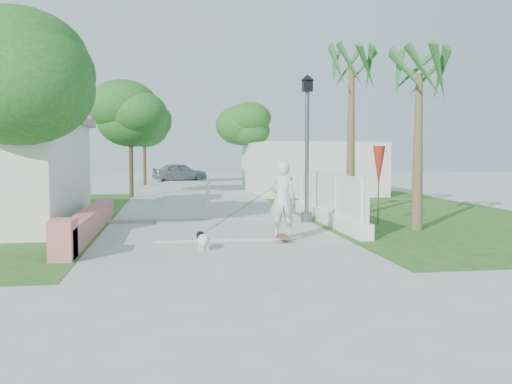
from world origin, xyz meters
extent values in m
plane|color=#B7B7B2|center=(0.00, 0.00, 0.00)|extent=(90.00, 90.00, 0.00)
cube|color=#B7B7B2|center=(0.00, 20.00, 0.03)|extent=(3.20, 36.00, 0.06)
cube|color=#999993|center=(0.00, 6.00, 0.05)|extent=(6.50, 0.25, 0.10)
cube|color=#23581B|center=(7.00, 8.00, 0.01)|extent=(8.00, 20.00, 0.01)
cube|color=#BE6E61|center=(-3.30, 4.00, 0.30)|extent=(0.45, 8.00, 0.60)
cube|color=#BE6E61|center=(-3.30, 0.20, 0.40)|extent=(0.45, 0.80, 0.80)
cube|color=white|center=(3.40, 5.00, 0.20)|extent=(0.35, 7.00, 0.40)
cube|color=white|center=(3.40, 5.00, 0.95)|extent=(0.10, 7.00, 1.10)
cube|color=white|center=(3.40, 1.80, 0.75)|extent=(0.14, 0.14, 1.50)
cube|color=white|center=(3.40, 4.00, 0.75)|extent=(0.14, 0.14, 1.50)
cube|color=white|center=(3.40, 6.20, 0.75)|extent=(0.14, 0.14, 1.50)
cube|color=white|center=(3.40, 8.20, 0.75)|extent=(0.14, 0.14, 1.50)
cube|color=silver|center=(6.00, 18.00, 1.30)|extent=(6.00, 8.00, 2.60)
cylinder|color=#59595E|center=(2.90, 5.50, 0.15)|extent=(0.36, 0.36, 0.30)
cylinder|color=#59595E|center=(2.90, 5.50, 2.00)|extent=(0.12, 0.12, 4.00)
cube|color=black|center=(2.90, 5.50, 4.10)|extent=(0.28, 0.28, 0.35)
cone|color=black|center=(2.90, 5.50, 4.35)|extent=(0.44, 0.44, 0.18)
cylinder|color=white|center=(0.20, 10.00, 0.50)|extent=(0.12, 0.12, 1.00)
sphere|color=white|center=(0.20, 10.00, 1.02)|extent=(0.14, 0.14, 0.14)
cylinder|color=#59595E|center=(4.80, 4.50, 1.00)|extent=(0.04, 0.04, 2.00)
cone|color=red|center=(4.80, 4.50, 1.70)|extent=(0.36, 0.36, 1.20)
cylinder|color=#4C3826|center=(-4.50, 3.00, 1.92)|extent=(0.20, 0.20, 3.85)
ellipsoid|color=#195317|center=(-4.50, 3.00, 3.58)|extent=(3.60, 3.60, 2.70)
ellipsoid|color=#195317|center=(-4.30, 2.80, 3.92)|extent=(3.06, 3.06, 2.30)
ellipsoid|color=#195317|center=(-4.70, 3.20, 4.28)|extent=(2.70, 2.70, 2.02)
cylinder|color=#4C3826|center=(-5.50, 8.50, 1.75)|extent=(0.20, 0.20, 3.50)
ellipsoid|color=#195317|center=(-5.50, 8.50, 3.25)|extent=(3.20, 3.20, 2.40)
ellipsoid|color=#195317|center=(-5.30, 8.30, 3.60)|extent=(2.72, 2.72, 2.05)
ellipsoid|color=#195317|center=(-5.70, 8.70, 3.95)|extent=(2.40, 2.40, 1.79)
cylinder|color=#4C3826|center=(-3.00, 16.00, 1.92)|extent=(0.20, 0.20, 3.85)
ellipsoid|color=#195317|center=(-3.00, 16.00, 3.58)|extent=(3.40, 3.40, 2.55)
ellipsoid|color=#195317|center=(-2.80, 15.80, 3.92)|extent=(2.89, 2.89, 2.18)
ellipsoid|color=#195317|center=(-3.20, 16.20, 4.28)|extent=(2.55, 2.55, 1.90)
cylinder|color=#4C3826|center=(3.20, 20.00, 1.75)|extent=(0.20, 0.20, 3.50)
ellipsoid|color=#195317|center=(3.20, 20.00, 3.25)|extent=(3.00, 3.00, 2.25)
ellipsoid|color=#195317|center=(3.40, 19.80, 3.60)|extent=(2.55, 2.55, 1.92)
ellipsoid|color=#195317|center=(3.00, 20.20, 3.95)|extent=(2.25, 2.25, 1.68)
cylinder|color=#4C3826|center=(-2.80, 26.00, 1.92)|extent=(0.20, 0.20, 3.85)
ellipsoid|color=#195317|center=(-2.80, 26.00, 3.58)|extent=(3.20, 3.20, 2.40)
ellipsoid|color=#195317|center=(-2.60, 25.80, 3.92)|extent=(2.72, 2.72, 2.05)
ellipsoid|color=#195317|center=(-3.00, 26.20, 4.28)|extent=(2.40, 2.40, 1.79)
cone|color=brown|center=(4.60, 6.50, 2.40)|extent=(0.32, 0.32, 4.80)
cone|color=brown|center=(5.40, 3.20, 2.10)|extent=(0.32, 0.32, 4.20)
cube|color=brown|center=(1.44, 1.95, 0.10)|extent=(0.33, 0.95, 0.02)
imported|color=silver|center=(1.44, 1.95, 1.01)|extent=(0.68, 0.47, 1.79)
cylinder|color=gray|center=(1.36, 1.61, 0.04)|extent=(0.03, 0.07, 0.07)
cylinder|color=gray|center=(1.52, 1.61, 0.04)|extent=(0.03, 0.07, 0.07)
cylinder|color=gray|center=(1.36, 2.28, 0.04)|extent=(0.03, 0.07, 0.07)
cylinder|color=gray|center=(1.52, 2.28, 0.04)|extent=(0.03, 0.07, 0.07)
ellipsoid|color=silver|center=(-0.50, 0.92, 0.21)|extent=(0.37, 0.49, 0.28)
sphere|color=black|center=(-0.56, 1.12, 0.29)|extent=(0.18, 0.18, 0.18)
sphere|color=silver|center=(-0.58, 1.20, 0.27)|extent=(0.08, 0.08, 0.08)
cone|color=black|center=(-0.60, 1.11, 0.38)|extent=(0.05, 0.05, 0.06)
cone|color=black|center=(-0.52, 1.13, 0.38)|extent=(0.05, 0.05, 0.06)
cylinder|color=silver|center=(-0.59, 1.00, 0.06)|extent=(0.04, 0.04, 0.13)
cylinder|color=silver|center=(-0.47, 1.04, 0.06)|extent=(0.04, 0.04, 0.13)
cylinder|color=silver|center=(-0.54, 0.80, 0.06)|extent=(0.04, 0.04, 0.13)
cylinder|color=silver|center=(-0.41, 0.83, 0.06)|extent=(0.04, 0.04, 0.13)
cylinder|color=silver|center=(-0.45, 0.72, 0.28)|extent=(0.05, 0.11, 0.11)
imported|color=#96999C|center=(-0.46, 30.74, 0.67)|extent=(4.23, 2.67, 1.34)
camera|label=1|loc=(-1.21, -11.32, 2.11)|focal=40.00mm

